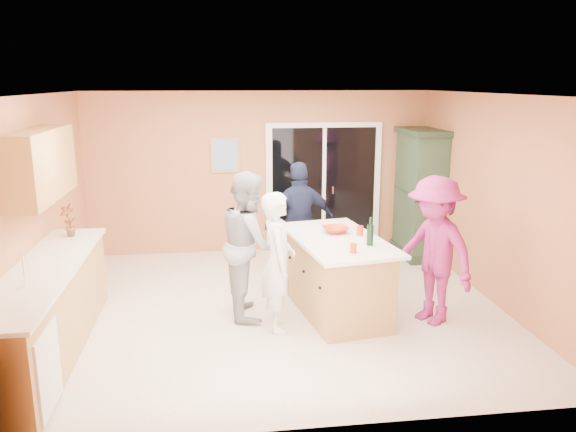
{
  "coord_description": "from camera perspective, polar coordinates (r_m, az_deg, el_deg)",
  "views": [
    {
      "loc": [
        -0.71,
        -6.47,
        2.75
      ],
      "look_at": [
        0.15,
        0.1,
        1.15
      ],
      "focal_mm": 35.0,
      "sensor_mm": 36.0,
      "label": 1
    }
  ],
  "objects": [
    {
      "name": "floor",
      "position": [
        7.07,
        -1.12,
        -9.33
      ],
      "size": [
        5.5,
        5.5,
        0.0
      ],
      "primitive_type": "plane",
      "color": "silver",
      "rests_on": "ground"
    },
    {
      "name": "ceiling",
      "position": [
        6.51,
        -1.22,
        12.25
      ],
      "size": [
        5.5,
        5.0,
        0.1
      ],
      "primitive_type": "cube",
      "color": "white",
      "rests_on": "wall_back"
    },
    {
      "name": "wall_back",
      "position": [
        9.12,
        -2.89,
        4.41
      ],
      "size": [
        5.5,
        0.1,
        2.6
      ],
      "primitive_type": "cube",
      "color": "tan",
      "rests_on": "ground"
    },
    {
      "name": "wall_front",
      "position": [
        4.29,
        2.51,
        -6.22
      ],
      "size": [
        5.5,
        0.1,
        2.6
      ],
      "primitive_type": "cube",
      "color": "tan",
      "rests_on": "ground"
    },
    {
      "name": "wall_left",
      "position": [
        6.94,
        -24.36,
        0.28
      ],
      "size": [
        0.1,
        5.0,
        2.6
      ],
      "primitive_type": "cube",
      "color": "tan",
      "rests_on": "ground"
    },
    {
      "name": "wall_right",
      "position": [
        7.48,
        20.28,
        1.54
      ],
      "size": [
        0.1,
        5.0,
        2.6
      ],
      "primitive_type": "cube",
      "color": "tan",
      "rests_on": "ground"
    },
    {
      "name": "left_cabinet_run",
      "position": [
        6.14,
        -23.64,
        -9.52
      ],
      "size": [
        0.65,
        3.05,
        1.24
      ],
      "color": "#AC8043",
      "rests_on": "floor"
    },
    {
      "name": "upper_cabinets",
      "position": [
        6.6,
        -23.87,
        4.8
      ],
      "size": [
        0.35,
        1.6,
        0.75
      ],
      "primitive_type": "cube",
      "color": "#AC8043",
      "rests_on": "wall_left"
    },
    {
      "name": "sliding_door",
      "position": [
        9.27,
        3.64,
        2.98
      ],
      "size": [
        1.9,
        0.07,
        2.1
      ],
      "color": "white",
      "rests_on": "floor"
    },
    {
      "name": "framed_picture",
      "position": [
        9.02,
        -6.41,
        6.17
      ],
      "size": [
        0.46,
        0.04,
        0.56
      ],
      "color": "#A47C52",
      "rests_on": "wall_back"
    },
    {
      "name": "kitchen_island",
      "position": [
        6.82,
        4.96,
        -6.27
      ],
      "size": [
        1.25,
        1.92,
        0.94
      ],
      "rotation": [
        0.0,
        0.0,
        0.16
      ],
      "color": "#AC8043",
      "rests_on": "floor"
    },
    {
      "name": "green_hutch",
      "position": [
        9.13,
        13.22,
        2.08
      ],
      "size": [
        0.58,
        1.1,
        2.03
      ],
      "color": "#1F3221",
      "rests_on": "floor"
    },
    {
      "name": "woman_white",
      "position": [
        6.26,
        -1.01,
        -4.67
      ],
      "size": [
        0.4,
        0.59,
        1.58
      ],
      "primitive_type": "imported",
      "rotation": [
        0.0,
        0.0,
        1.53
      ],
      "color": "silver",
      "rests_on": "floor"
    },
    {
      "name": "woman_grey",
      "position": [
        6.66,
        -3.94,
        -2.87
      ],
      "size": [
        0.69,
        0.87,
        1.74
      ],
      "primitive_type": "imported",
      "rotation": [
        0.0,
        0.0,
        1.6
      ],
      "color": "#A0A0A2",
      "rests_on": "floor"
    },
    {
      "name": "woman_navy",
      "position": [
        7.74,
        1.23,
        -0.68
      ],
      "size": [
        1.04,
        0.55,
        1.69
      ],
      "primitive_type": "imported",
      "rotation": [
        0.0,
        0.0,
        3.29
      ],
      "color": "#191F38",
      "rests_on": "floor"
    },
    {
      "name": "woman_magenta",
      "position": [
        6.63,
        14.61,
        -3.43
      ],
      "size": [
        1.06,
        1.28,
        1.72
      ],
      "primitive_type": "imported",
      "rotation": [
        0.0,
        0.0,
        -1.12
      ],
      "color": "#98215F",
      "rests_on": "floor"
    },
    {
      "name": "serving_bowl",
      "position": [
        6.88,
        4.84,
        -1.39
      ],
      "size": [
        0.37,
        0.37,
        0.08
      ],
      "primitive_type": "imported",
      "rotation": [
        0.0,
        0.0,
        0.26
      ],
      "color": "#B72B14",
      "rests_on": "kitchen_island"
    },
    {
      "name": "tulip_vase",
      "position": [
        7.14,
        -21.34,
        -0.4
      ],
      "size": [
        0.24,
        0.2,
        0.4
      ],
      "primitive_type": "imported",
      "rotation": [
        0.0,
        0.0,
        -0.31
      ],
      "color": "#B5121E",
      "rests_on": "left_cabinet_run"
    },
    {
      "name": "tumbler_near",
      "position": [
        6.79,
        7.32,
        -1.48
      ],
      "size": [
        0.1,
        0.1,
        0.11
      ],
      "primitive_type": "cylinder",
      "rotation": [
        0.0,
        0.0,
        0.32
      ],
      "color": "#B72B14",
      "rests_on": "kitchen_island"
    },
    {
      "name": "tumbler_far",
      "position": [
        6.1,
        6.65,
        -3.26
      ],
      "size": [
        0.08,
        0.08,
        0.1
      ],
      "primitive_type": "cylinder",
      "rotation": [
        0.0,
        0.0,
        -0.07
      ],
      "color": "#B72B14",
      "rests_on": "kitchen_island"
    },
    {
      "name": "wine_bottle",
      "position": [
        6.38,
        8.34,
        -1.87
      ],
      "size": [
        0.07,
        0.07,
        0.33
      ],
      "rotation": [
        0.0,
        0.0,
        -0.03
      ],
      "color": "black",
      "rests_on": "kitchen_island"
    },
    {
      "name": "white_plate",
      "position": [
        7.12,
        5.23,
        -1.15
      ],
      "size": [
        0.27,
        0.27,
        0.01
      ],
      "primitive_type": "cylinder",
      "rotation": [
        0.0,
        0.0,
        -0.31
      ],
      "color": "white",
      "rests_on": "kitchen_island"
    }
  ]
}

